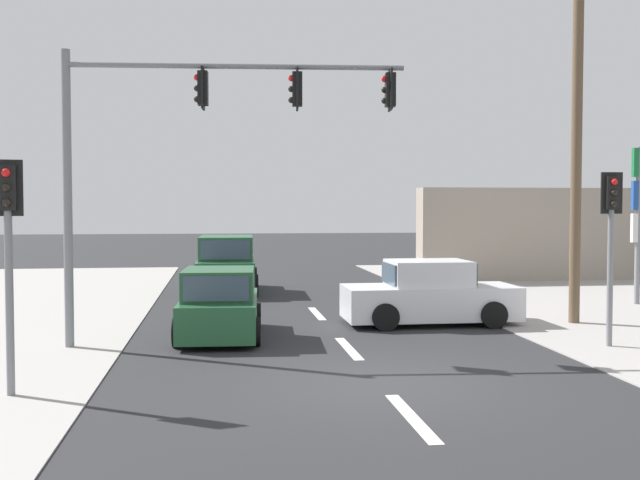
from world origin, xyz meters
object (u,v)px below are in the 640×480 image
(pedestal_signal_left_kerb, at_px, (8,236))
(sedan_oncoming_mid, at_px, (430,295))
(hatchback_receding_far, at_px, (220,306))
(utility_pole_midground_right, at_px, (577,107))
(suv_crossing_left, at_px, (227,266))
(pedestal_signal_right_kerb, at_px, (611,229))
(traffic_signal_mast, at_px, (186,133))

(pedestal_signal_left_kerb, distance_m, sedan_oncoming_mid, 10.29)
(hatchback_receding_far, distance_m, sedan_oncoming_mid, 5.24)
(utility_pole_midground_right, distance_m, suv_crossing_left, 12.32)
(utility_pole_midground_right, relative_size, sedan_oncoming_mid, 2.37)
(pedestal_signal_left_kerb, bearing_deg, pedestal_signal_right_kerb, 13.05)
(utility_pole_midground_right, height_order, traffic_signal_mast, utility_pole_midground_right)
(pedestal_signal_left_kerb, height_order, sedan_oncoming_mid, pedestal_signal_left_kerb)
(sedan_oncoming_mid, bearing_deg, hatchback_receding_far, -165.93)
(traffic_signal_mast, relative_size, pedestal_signal_left_kerb, 1.93)
(utility_pole_midground_right, distance_m, hatchback_receding_far, 9.79)
(utility_pole_midground_right, relative_size, hatchback_receding_far, 2.71)
(pedestal_signal_right_kerb, height_order, sedan_oncoming_mid, pedestal_signal_right_kerb)
(suv_crossing_left, bearing_deg, pedestal_signal_left_kerb, -103.97)
(utility_pole_midground_right, height_order, pedestal_signal_left_kerb, utility_pole_midground_right)
(utility_pole_midground_right, relative_size, traffic_signal_mast, 1.47)
(traffic_signal_mast, xyz_separation_m, pedestal_signal_right_kerb, (8.51, -1.20, -1.94))
(pedestal_signal_right_kerb, distance_m, sedan_oncoming_mid, 4.74)
(pedestal_signal_left_kerb, relative_size, suv_crossing_left, 0.77)
(traffic_signal_mast, distance_m, sedan_oncoming_mid, 7.15)
(pedestal_signal_right_kerb, distance_m, hatchback_receding_far, 8.34)
(suv_crossing_left, bearing_deg, sedan_oncoming_mid, -57.13)
(pedestal_signal_right_kerb, relative_size, pedestal_signal_left_kerb, 1.00)
(hatchback_receding_far, bearing_deg, pedestal_signal_right_kerb, -15.32)
(pedestal_signal_left_kerb, bearing_deg, suv_crossing_left, 76.03)
(pedestal_signal_left_kerb, height_order, hatchback_receding_far, pedestal_signal_left_kerb)
(utility_pole_midground_right, bearing_deg, sedan_oncoming_mid, 173.67)
(pedestal_signal_right_kerb, height_order, pedestal_signal_left_kerb, same)
(pedestal_signal_left_kerb, bearing_deg, utility_pole_midground_right, 25.44)
(pedestal_signal_right_kerb, bearing_deg, sedan_oncoming_mid, 129.13)
(hatchback_receding_far, bearing_deg, traffic_signal_mast, -124.19)
(sedan_oncoming_mid, bearing_deg, pedestal_signal_right_kerb, -50.87)
(pedestal_signal_left_kerb, bearing_deg, hatchback_receding_far, 56.43)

